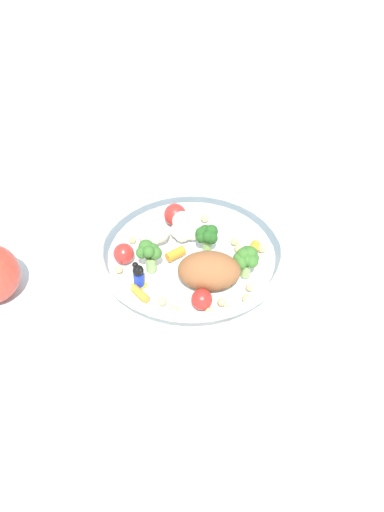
# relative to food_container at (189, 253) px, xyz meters

# --- Properties ---
(ground_plane) EXTENTS (2.40, 2.40, 0.00)m
(ground_plane) POSITION_rel_food_container_xyz_m (-0.01, -0.00, -0.03)
(ground_plane) COLOR silver
(food_container) EXTENTS (0.23, 0.23, 0.06)m
(food_container) POSITION_rel_food_container_xyz_m (0.00, 0.00, 0.00)
(food_container) COLOR white
(food_container) RESTS_ON ground_plane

